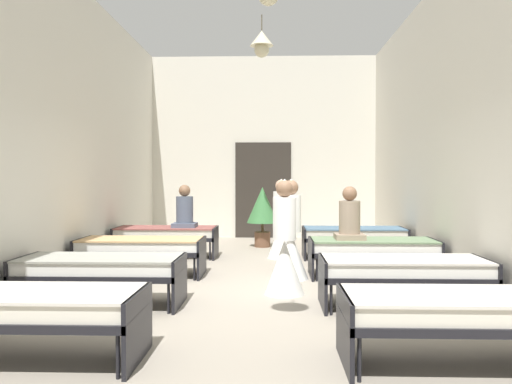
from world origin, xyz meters
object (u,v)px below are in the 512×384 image
object	(u,v)px
bed_left_row_1	(101,268)
bed_right_row_1	(404,270)
bed_left_row_2	(141,247)
nurse_far_aisle	(281,230)
potted_plant	(262,208)
nurse_near_aisle	(291,243)
patient_seated_secondary	(350,220)
bed_right_row_0	(462,311)
bed_right_row_2	(373,248)
bed_left_row_3	(166,234)
patient_seated_primary	(185,212)
bed_left_row_0	(25,308)
nurse_mid_aisle	(284,253)
bed_right_row_3	(354,235)

from	to	relation	value
bed_left_row_1	bed_right_row_1	bearing A→B (deg)	0.00
bed_left_row_2	nurse_far_aisle	xyz separation A→B (m)	(2.17, 1.85, 0.09)
bed_right_row_1	potted_plant	xyz separation A→B (m)	(-1.74, 5.37, 0.40)
nurse_near_aisle	patient_seated_secondary	xyz separation A→B (m)	(0.89, 0.19, 0.34)
bed_right_row_0	bed_left_row_2	bearing A→B (deg)	132.85
bed_right_row_1	bed_right_row_2	size ratio (longest dim) A/B	1.00
bed_left_row_3	patient_seated_secondary	bearing A→B (deg)	-30.92
patient_seated_primary	potted_plant	size ratio (longest dim) A/B	0.61
bed_left_row_0	nurse_near_aisle	distance (m)	4.27
bed_left_row_2	nurse_mid_aisle	xyz separation A→B (m)	(2.17, -1.23, 0.09)
nurse_mid_aisle	patient_seated_primary	xyz separation A→B (m)	(-1.82, 3.11, 0.34)
bed_left_row_0	nurse_near_aisle	world-z (taller)	nurse_near_aisle
patient_seated_secondary	potted_plant	bearing A→B (deg)	111.83
bed_right_row_1	bed_left_row_2	size ratio (longest dim) A/B	1.00
bed_right_row_0	potted_plant	world-z (taller)	potted_plant
bed_right_row_2	nurse_far_aisle	world-z (taller)	nurse_far_aisle
bed_right_row_2	patient_seated_secondary	xyz separation A→B (m)	(-0.35, -0.00, 0.43)
bed_right_row_2	bed_right_row_3	world-z (taller)	same
bed_right_row_0	bed_right_row_3	world-z (taller)	same
patient_seated_primary	potted_plant	xyz separation A→B (m)	(1.43, 1.59, -0.03)
bed_right_row_0	potted_plant	xyz separation A→B (m)	(-1.74, 7.27, 0.40)
nurse_far_aisle	potted_plant	xyz separation A→B (m)	(-0.39, 1.62, 0.31)
bed_left_row_3	nurse_near_aisle	xyz separation A→B (m)	(2.28, -2.09, 0.09)
bed_right_row_3	bed_left_row_1	bearing A→B (deg)	-132.85
bed_right_row_0	bed_left_row_1	bearing A→B (deg)	151.68
bed_left_row_1	nurse_mid_aisle	bearing A→B (deg)	17.25
bed_left_row_1	nurse_far_aisle	size ratio (longest dim) A/B	1.28
bed_left_row_0	nurse_mid_aisle	world-z (taller)	nurse_mid_aisle
bed_left_row_3	patient_seated_primary	distance (m)	0.55
nurse_far_aisle	potted_plant	size ratio (longest dim) A/B	1.14
bed_left_row_3	potted_plant	xyz separation A→B (m)	(1.78, 1.57, 0.40)
bed_right_row_1	bed_right_row_2	distance (m)	1.90
nurse_near_aisle	nurse_far_aisle	size ratio (longest dim) A/B	1.00
bed_left_row_1	bed_right_row_2	distance (m)	4.00
bed_right_row_2	patient_seated_primary	world-z (taller)	patient_seated_primary
bed_right_row_0	patient_seated_primary	world-z (taller)	patient_seated_primary
patient_seated_secondary	patient_seated_primary	bearing A→B (deg)	146.26
bed_left_row_0	bed_left_row_2	size ratio (longest dim) A/B	1.00
bed_left_row_1	bed_right_row_1	world-z (taller)	same
bed_left_row_0	nurse_near_aisle	size ratio (longest dim) A/B	1.28
bed_right_row_0	bed_right_row_2	xyz separation A→B (m)	(0.00, 3.80, 0.00)
bed_right_row_2	patient_seated_primary	xyz separation A→B (m)	(-3.18, 1.89, 0.43)
bed_left_row_2	potted_plant	bearing A→B (deg)	62.82
bed_right_row_1	potted_plant	distance (m)	5.66
nurse_far_aisle	bed_left_row_1	bearing A→B (deg)	-173.21
patient_seated_secondary	nurse_mid_aisle	bearing A→B (deg)	-129.43
bed_left_row_0	bed_right_row_2	distance (m)	5.18
bed_right_row_3	patient_seated_primary	size ratio (longest dim) A/B	2.37
bed_right_row_3	nurse_mid_aisle	bearing A→B (deg)	-113.47
bed_left_row_1	bed_right_row_2	bearing A→B (deg)	28.32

